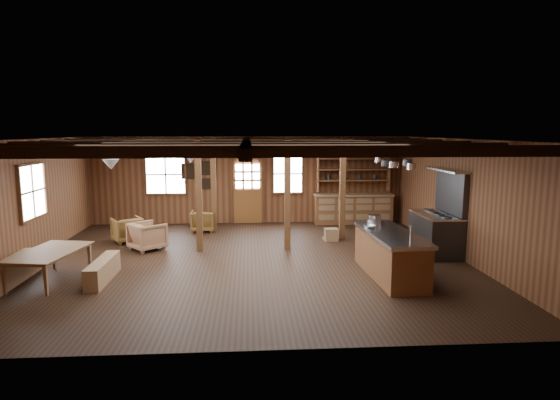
% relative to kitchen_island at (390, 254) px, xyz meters
% --- Properties ---
extents(room, '(10.04, 9.04, 2.84)m').
position_rel_kitchen_island_xyz_m(room, '(-2.93, 1.38, 0.92)').
color(room, black).
rests_on(room, ground).
extents(ceiling_joists, '(9.80, 8.82, 0.18)m').
position_rel_kitchen_island_xyz_m(ceiling_joists, '(-2.93, 1.56, 2.20)').
color(ceiling_joists, black).
rests_on(ceiling_joists, ceiling).
extents(timber_posts, '(3.95, 2.35, 2.80)m').
position_rel_kitchen_island_xyz_m(timber_posts, '(-2.41, 3.46, 0.92)').
color(timber_posts, '#482814').
rests_on(timber_posts, floor).
extents(back_door, '(1.02, 0.08, 2.15)m').
position_rel_kitchen_island_xyz_m(back_door, '(-2.93, 5.83, 0.40)').
color(back_door, brown).
rests_on(back_door, floor).
extents(window_back_left, '(1.32, 0.06, 1.32)m').
position_rel_kitchen_island_xyz_m(window_back_left, '(-5.53, 5.84, 1.12)').
color(window_back_left, white).
rests_on(window_back_left, wall_back).
extents(window_back_right, '(1.02, 0.06, 1.32)m').
position_rel_kitchen_island_xyz_m(window_back_right, '(-1.63, 5.84, 1.12)').
color(window_back_right, white).
rests_on(window_back_right, wall_back).
extents(window_left, '(0.14, 1.24, 1.32)m').
position_rel_kitchen_island_xyz_m(window_left, '(-7.89, 1.88, 1.12)').
color(window_left, white).
rests_on(window_left, wall_back).
extents(notice_boards, '(1.08, 0.03, 0.90)m').
position_rel_kitchen_island_xyz_m(notice_boards, '(-4.43, 5.84, 1.16)').
color(notice_boards, silver).
rests_on(notice_boards, wall_back).
extents(back_counter, '(2.55, 0.60, 2.45)m').
position_rel_kitchen_island_xyz_m(back_counter, '(0.47, 5.59, 0.12)').
color(back_counter, brown).
rests_on(back_counter, floor).
extents(pendant_lamps, '(1.86, 2.36, 0.66)m').
position_rel_kitchen_island_xyz_m(pendant_lamps, '(-5.18, 2.38, 1.77)').
color(pendant_lamps, '#303033').
rests_on(pendant_lamps, ceiling).
extents(pot_rack, '(0.39, 3.00, 0.43)m').
position_rel_kitchen_island_xyz_m(pot_rack, '(0.50, 1.74, 1.80)').
color(pot_rack, '#303033').
rests_on(pot_rack, ceiling).
extents(kitchen_island, '(1.00, 2.54, 1.20)m').
position_rel_kitchen_island_xyz_m(kitchen_island, '(0.00, 0.00, 0.00)').
color(kitchen_island, brown).
rests_on(kitchen_island, floor).
extents(step_stool, '(0.41, 0.30, 0.34)m').
position_rel_kitchen_island_xyz_m(step_stool, '(-0.66, 3.18, -0.31)').
color(step_stool, olive).
rests_on(step_stool, floor).
extents(commercial_range, '(0.86, 1.68, 2.07)m').
position_rel_kitchen_island_xyz_m(commercial_range, '(1.72, 1.72, 0.18)').
color(commercial_range, '#303033').
rests_on(commercial_range, floor).
extents(dining_table, '(1.27, 1.91, 0.63)m').
position_rel_kitchen_island_xyz_m(dining_table, '(-6.83, 0.13, -0.17)').
color(dining_table, brown).
rests_on(dining_table, floor).
extents(bench_wall, '(0.33, 1.75, 0.48)m').
position_rel_kitchen_island_xyz_m(bench_wall, '(-7.58, 0.13, -0.24)').
color(bench_wall, olive).
rests_on(bench_wall, floor).
extents(bench_aisle, '(0.29, 1.54, 0.42)m').
position_rel_kitchen_island_xyz_m(bench_aisle, '(-5.84, 0.13, -0.27)').
color(bench_aisle, olive).
rests_on(bench_aisle, floor).
extents(armchair_a, '(0.99, 1.00, 0.67)m').
position_rel_kitchen_island_xyz_m(armchair_a, '(-6.18, 3.45, -0.14)').
color(armchair_a, brown).
rests_on(armchair_a, floor).
extents(armchair_b, '(0.67, 0.69, 0.62)m').
position_rel_kitchen_island_xyz_m(armchair_b, '(-4.27, 4.66, -0.17)').
color(armchair_b, brown).
rests_on(armchair_b, floor).
extents(armchair_c, '(1.08, 1.08, 0.70)m').
position_rel_kitchen_island_xyz_m(armchair_c, '(-5.46, 2.56, -0.13)').
color(armchair_c, '#956543').
rests_on(armchair_c, floor).
extents(counter_pot, '(0.29, 0.29, 0.18)m').
position_rel_kitchen_island_xyz_m(counter_pot, '(-0.07, 1.00, 0.55)').
color(counter_pot, '#BABDC2').
rests_on(counter_pot, kitchen_island).
extents(bowl, '(0.28, 0.28, 0.06)m').
position_rel_kitchen_island_xyz_m(bowl, '(-0.34, 0.42, 0.49)').
color(bowl, silver).
rests_on(bowl, kitchen_island).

